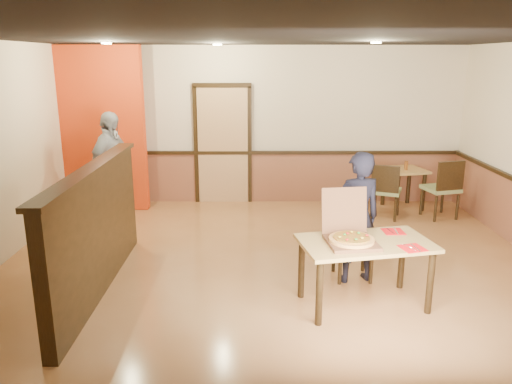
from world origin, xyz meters
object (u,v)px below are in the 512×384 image
Objects in this scene: passerby at (111,167)px; side_chair_right at (444,187)px; side_chair_left at (386,189)px; pizza_box at (350,236)px; side_table at (404,178)px; main_table at (365,251)px; condiment at (406,166)px; diner at (357,218)px; diner_chair at (352,237)px.

side_chair_right is at bearing -70.59° from passerby.
passerby is at bearing -14.30° from side_chair_right.
pizza_box is at bearing 90.50° from side_chair_left.
side_table is at bearing -67.80° from side_chair_right.
side_chair_left is at bearing -127.75° from side_table.
main_table is 1.60× the size of side_chair_left.
side_chair_left is 6.14× the size of condiment.
passerby reaches higher than condiment.
side_table is at bearing -106.19° from side_chair_left.
passerby is at bearing -48.29° from diner.
diner_chair is 4.11m from passerby.
diner_chair is at bearing 70.08° from pizza_box.
main_table is 0.77m from diner_chair.
side_table is at bearing 89.80° from condiment.
side_chair_right is 6.63× the size of condiment.
diner_chair is at bearing -117.62° from condiment.
side_table is 1.24× the size of pizza_box.
side_table is at bearing 60.55° from diner_chair.
passerby is 11.82× the size of condiment.
passerby is at bearing -173.00° from condiment.
diner_chair is at bearing -97.37° from diner.
diner is 3.27m from condiment.
side_chair_left is 3.26m from pizza_box.
pizza_box is (-2.11, -3.03, 0.25)m from side_chair_right.
condiment reaches higher than side_table.
pizza_box is at bearing 58.02° from diner.
pizza_box is at bearing 178.85° from main_table.
diner is at bearing 75.97° from main_table.
side_chair_left is (0.99, 3.00, -0.11)m from main_table.
pizza_box is (-1.17, -3.03, 0.29)m from side_chair_left.
diner reaches higher than condiment.
passerby is at bearing -172.23° from side_table.
passerby is at bearing 22.31° from side_chair_left.
main_table is at bearing 93.23° from side_chair_left.
side_chair_left is at bearing -131.03° from condiment.
condiment is at bearing -109.47° from side_chair_left.
side_table is (-0.47, 0.62, -0.01)m from side_chair_right.
diner reaches higher than side_chair_left.
diner_chair is 6.03× the size of condiment.
side_chair_left is 0.93× the size of side_chair_right.
diner_chair reaches higher than condiment.
side_chair_right is (1.93, 2.23, 0.05)m from diner_chair.
diner_chair is at bearing 77.88° from main_table.
side_table is 4.98m from passerby.
condiment is (1.44, 2.93, -0.00)m from diner.
side_chair_right is (0.94, -0.01, 0.04)m from side_chair_left.
diner is at bearing 36.41° from side_chair_right.
passerby reaches higher than pizza_box.
passerby is (-3.45, 2.95, 0.27)m from main_table.
passerby reaches higher than diner_chair.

